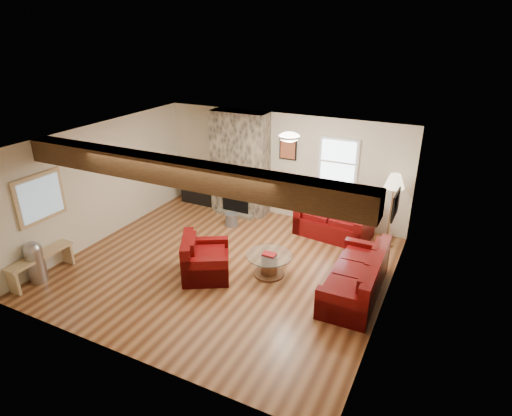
{
  "coord_description": "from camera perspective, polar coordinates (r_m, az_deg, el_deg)",
  "views": [
    {
      "loc": [
        3.74,
        -6.19,
        4.37
      ],
      "look_at": [
        0.47,
        0.4,
        1.17
      ],
      "focal_mm": 30.0,
      "sensor_mm": 36.0,
      "label": 1
    }
  ],
  "objects": [
    {
      "name": "sofa_three",
      "position": [
        7.65,
        13.11,
        -8.6
      ],
      "size": [
        0.87,
        2.01,
        0.77
      ],
      "primitive_type": null,
      "rotation": [
        0.0,
        0.0,
        -1.55
      ],
      "color": "#4A0705",
      "rests_on": "floor"
    },
    {
      "name": "coffee_table",
      "position": [
        8.06,
        1.77,
        -7.58
      ],
      "size": [
        0.86,
        0.86,
        0.45
      ],
      "color": "#4A2C17",
      "rests_on": "floor"
    },
    {
      "name": "tv_cabinet",
      "position": [
        11.32,
        -7.29,
        1.95
      ],
      "size": [
        1.0,
        0.4,
        0.5
      ],
      "primitive_type": "cube",
      "color": "black",
      "rests_on": "floor"
    },
    {
      "name": "coal_bucket",
      "position": [
        10.0,
        -3.31,
        -1.5
      ],
      "size": [
        0.32,
        0.32,
        0.3
      ],
      "primitive_type": null,
      "color": "slate",
      "rests_on": "floor"
    },
    {
      "name": "artwork_right",
      "position": [
        7.04,
        18.06,
        0.43
      ],
      "size": [
        0.06,
        0.55,
        0.42
      ],
      "primitive_type": null,
      "color": "black",
      "rests_on": "room"
    },
    {
      "name": "pedal_bin",
      "position": [
        8.76,
        -27.37,
        -6.36
      ],
      "size": [
        0.36,
        0.36,
        0.8
      ],
      "primitive_type": null,
      "rotation": [
        0.0,
        0.0,
        0.12
      ],
      "color": "#A0A0A5",
      "rests_on": "floor"
    },
    {
      "name": "loveseat",
      "position": [
        9.57,
        10.38,
        -1.31
      ],
      "size": [
        1.67,
        1.09,
        0.84
      ],
      "primitive_type": null,
      "rotation": [
        0.0,
        0.0,
        -0.12
      ],
      "color": "#4A0705",
      "rests_on": "floor"
    },
    {
      "name": "hatch_window",
      "position": [
        8.69,
        -26.84,
        1.21
      ],
      "size": [
        0.08,
        1.0,
        0.9
      ],
      "primitive_type": null,
      "color": "tan",
      "rests_on": "room"
    },
    {
      "name": "floor_lamp",
      "position": [
        9.06,
        17.96,
        2.92
      ],
      "size": [
        0.41,
        0.41,
        1.59
      ],
      "color": "#AB8247",
      "rests_on": "floor"
    },
    {
      "name": "ceiling_dome",
      "position": [
        7.88,
        4.45,
        9.24
      ],
      "size": [
        0.4,
        0.4,
        0.18
      ],
      "primitive_type": null,
      "color": "white",
      "rests_on": "room"
    },
    {
      "name": "chimney_breast",
      "position": [
        10.38,
        -2.17,
        5.81
      ],
      "size": [
        1.4,
        0.67,
        2.5
      ],
      "color": "#353129",
      "rests_on": "floor"
    },
    {
      "name": "armchair_red",
      "position": [
        8.03,
        -6.71,
        -6.45
      ],
      "size": [
        1.2,
        1.25,
        0.77
      ],
      "primitive_type": null,
      "rotation": [
        0.0,
        0.0,
        2.09
      ],
      "color": "#4A0705",
      "rests_on": "floor"
    },
    {
      "name": "oak_beam",
      "position": [
        6.53,
        -10.25,
        4.72
      ],
      "size": [
        6.0,
        0.36,
        0.38
      ],
      "primitive_type": "cube",
      "color": "#311B0E",
      "rests_on": "room"
    },
    {
      "name": "pine_bench",
      "position": [
        8.89,
        -26.65,
        -6.94
      ],
      "size": [
        0.3,
        1.27,
        0.48
      ],
      "primitive_type": null,
      "color": "tan",
      "rests_on": "floor"
    },
    {
      "name": "back_window",
      "position": [
        9.64,
        10.89,
        6.05
      ],
      "size": [
        0.9,
        0.08,
        1.1
      ],
      "primitive_type": null,
      "color": "white",
      "rests_on": "room"
    },
    {
      "name": "television",
      "position": [
        11.16,
        -7.41,
        4.15
      ],
      "size": [
        0.74,
        0.1,
        0.42
      ],
      "primitive_type": "imported",
      "color": "black",
      "rests_on": "tv_cabinet"
    },
    {
      "name": "room",
      "position": [
        7.88,
        -4.38,
        0.08
      ],
      "size": [
        8.0,
        8.0,
        8.0
      ],
      "color": "#5C3018",
      "rests_on": "ground"
    },
    {
      "name": "artwork_back",
      "position": [
        9.96,
        4.28,
        7.88
      ],
      "size": [
        0.42,
        0.06,
        0.52
      ],
      "primitive_type": null,
      "color": "black",
      "rests_on": "room"
    }
  ]
}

